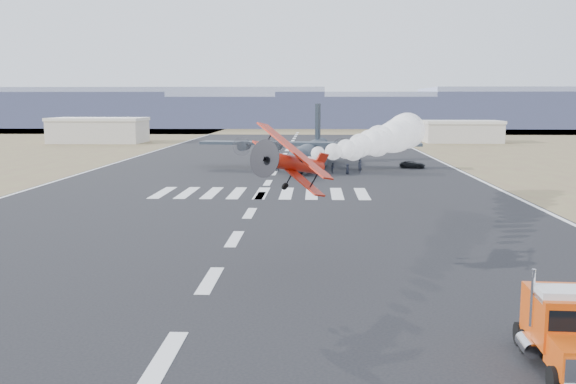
# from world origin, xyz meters

# --- Properties ---
(ground) EXTENTS (500.00, 500.00, 0.00)m
(ground) POSITION_xyz_m (0.00, 0.00, 0.00)
(ground) COLOR black
(ground) RESTS_ON ground
(scrub_far) EXTENTS (500.00, 80.00, 0.00)m
(scrub_far) POSITION_xyz_m (0.00, 230.00, 0.00)
(scrub_far) COLOR brown
(scrub_far) RESTS_ON ground
(runway_markings) EXTENTS (60.00, 260.00, 0.01)m
(runway_markings) POSITION_xyz_m (0.00, 60.00, 0.01)
(runway_markings) COLOR silver
(runway_markings) RESTS_ON ground
(ridge_seg_b) EXTENTS (150.00, 50.00, 15.00)m
(ridge_seg_b) POSITION_xyz_m (-130.00, 260.00, 7.50)
(ridge_seg_b) COLOR gray
(ridge_seg_b) RESTS_ON ground
(ridge_seg_c) EXTENTS (150.00, 50.00, 17.00)m
(ridge_seg_c) POSITION_xyz_m (-65.00, 260.00, 8.50)
(ridge_seg_c) COLOR gray
(ridge_seg_c) RESTS_ON ground
(ridge_seg_d) EXTENTS (150.00, 50.00, 13.00)m
(ridge_seg_d) POSITION_xyz_m (0.00, 260.00, 6.50)
(ridge_seg_d) COLOR gray
(ridge_seg_d) RESTS_ON ground
(ridge_seg_e) EXTENTS (150.00, 50.00, 15.00)m
(ridge_seg_e) POSITION_xyz_m (65.00, 260.00, 7.50)
(ridge_seg_e) COLOR gray
(ridge_seg_e) RESTS_ON ground
(hangar_left) EXTENTS (24.50, 14.50, 6.70)m
(hangar_left) POSITION_xyz_m (-52.00, 145.00, 3.41)
(hangar_left) COLOR #ADA69A
(hangar_left) RESTS_ON ground
(hangar_right) EXTENTS (20.50, 12.50, 5.90)m
(hangar_right) POSITION_xyz_m (46.00, 150.00, 3.01)
(hangar_right) COLOR #ADA69A
(hangar_right) RESTS_ON ground
(semi_truck) EXTENTS (2.81, 7.59, 3.38)m
(semi_truck) POSITION_xyz_m (16.63, -0.38, 1.66)
(semi_truck) COLOR black
(semi_truck) RESTS_ON ground
(aerobatic_biplane) EXTENTS (5.68, 6.05, 4.55)m
(aerobatic_biplane) POSITION_xyz_m (5.00, 13.71, 7.11)
(aerobatic_biplane) COLOR red
(smoke_trail) EXTENTS (13.42, 33.00, 4.07)m
(smoke_trail) POSITION_xyz_m (14.65, 40.52, 7.36)
(smoke_trail) COLOR white
(transport_aircraft) EXTENTS (36.64, 30.08, 10.57)m
(transport_aircraft) POSITION_xyz_m (5.64, 81.38, 2.72)
(transport_aircraft) COLOR #1D262C
(transport_aircraft) RESTS_ON ground
(support_vehicle) EXTENTS (4.55, 2.80, 1.18)m
(support_vehicle) POSITION_xyz_m (22.54, 80.87, 0.59)
(support_vehicle) COLOR black
(support_vehicle) RESTS_ON ground
(crew_a) EXTENTS (0.66, 0.75, 1.80)m
(crew_a) POSITION_xyz_m (13.42, 73.77, 0.90)
(crew_a) COLOR black
(crew_a) RESTS_ON ground
(crew_b) EXTENTS (0.60, 0.90, 1.76)m
(crew_b) POSITION_xyz_m (13.56, 76.56, 0.88)
(crew_b) COLOR black
(crew_b) RESTS_ON ground
(crew_c) EXTENTS (0.98, 1.19, 1.68)m
(crew_c) POSITION_xyz_m (6.19, 72.62, 0.84)
(crew_c) COLOR black
(crew_c) RESTS_ON ground
(crew_d) EXTENTS (1.09, 1.04, 1.70)m
(crew_d) POSITION_xyz_m (4.80, 77.77, 0.85)
(crew_d) COLOR black
(crew_d) RESTS_ON ground
(crew_e) EXTENTS (0.50, 0.79, 1.59)m
(crew_e) POSITION_xyz_m (11.29, 71.02, 0.79)
(crew_e) COLOR black
(crew_e) RESTS_ON ground
(crew_f) EXTENTS (1.81, 1.13, 1.86)m
(crew_f) POSITION_xyz_m (2.67, 77.06, 0.93)
(crew_f) COLOR black
(crew_f) RESTS_ON ground
(crew_g) EXTENTS (0.75, 0.68, 1.69)m
(crew_g) POSITION_xyz_m (0.52, 74.22, 0.84)
(crew_g) COLOR black
(crew_g) RESTS_ON ground
(crew_h) EXTENTS (0.50, 0.80, 1.61)m
(crew_h) POSITION_xyz_m (9.14, 72.66, 0.80)
(crew_h) COLOR black
(crew_h) RESTS_ON ground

